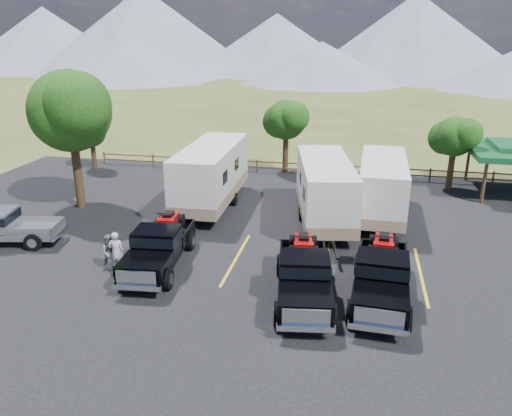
% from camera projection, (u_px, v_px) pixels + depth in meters
% --- Properties ---
extents(ground, '(320.00, 320.00, 0.00)m').
position_uv_depth(ground, '(263.00, 310.00, 18.42)').
color(ground, '#485122').
rests_on(ground, ground).
extents(asphalt_lot, '(44.00, 34.00, 0.04)m').
position_uv_depth(asphalt_lot, '(276.00, 273.00, 21.18)').
color(asphalt_lot, black).
rests_on(asphalt_lot, ground).
extents(stall_lines, '(12.12, 5.50, 0.01)m').
position_uv_depth(stall_lines, '(280.00, 262.00, 22.10)').
color(stall_lines, yellow).
rests_on(stall_lines, asphalt_lot).
extents(tree_big_nw, '(5.54, 5.18, 7.84)m').
position_uv_depth(tree_big_nw, '(70.00, 111.00, 27.27)').
color(tree_big_nw, '#312013').
rests_on(tree_big_nw, ground).
extents(tree_ne_a, '(3.11, 2.92, 4.76)m').
position_uv_depth(tree_ne_a, '(455.00, 137.00, 31.27)').
color(tree_ne_a, '#312013').
rests_on(tree_ne_a, ground).
extents(tree_north, '(3.46, 3.24, 5.25)m').
position_uv_depth(tree_north, '(286.00, 120.00, 35.09)').
color(tree_north, '#312013').
rests_on(tree_north, ground).
extents(tree_nw_small, '(2.59, 2.43, 3.85)m').
position_uv_depth(tree_nw_small, '(91.00, 133.00, 36.24)').
color(tree_nw_small, '#312013').
rests_on(tree_nw_small, ground).
extents(rail_fence, '(36.12, 0.12, 1.00)m').
position_uv_depth(rail_fence, '(341.00, 169.00, 34.92)').
color(rail_fence, brown).
rests_on(rail_fence, ground).
extents(mountain_range, '(209.00, 71.00, 20.00)m').
position_uv_depth(mountain_range, '(317.00, 40.00, 115.11)').
color(mountain_range, slate).
rests_on(mountain_range, ground).
extents(rig_left, '(2.55, 6.15, 2.00)m').
position_uv_depth(rig_left, '(159.00, 245.00, 21.51)').
color(rig_left, black).
rests_on(rig_left, asphalt_lot).
extents(rig_center, '(2.77, 6.26, 2.02)m').
position_uv_depth(rig_center, '(304.00, 274.00, 18.95)').
color(rig_center, black).
rests_on(rig_center, asphalt_lot).
extents(rig_right, '(2.44, 6.26, 2.06)m').
position_uv_depth(rig_right, '(382.00, 274.00, 18.86)').
color(rig_right, black).
rests_on(rig_right, asphalt_lot).
extents(trailer_left, '(2.84, 10.23, 3.56)m').
position_uv_depth(trailer_left, '(211.00, 175.00, 28.71)').
color(trailer_left, white).
rests_on(trailer_left, asphalt_lot).
extents(trailer_center, '(3.87, 9.73, 3.36)m').
position_uv_depth(trailer_center, '(325.00, 191.00, 26.22)').
color(trailer_center, white).
rests_on(trailer_center, asphalt_lot).
extents(trailer_right, '(2.58, 9.20, 3.20)m').
position_uv_depth(trailer_right, '(382.00, 187.00, 27.06)').
color(trailer_right, white).
rests_on(trailer_right, asphalt_lot).
extents(pickup_silver, '(5.81, 2.84, 1.67)m').
position_uv_depth(pickup_silver, '(3.00, 226.00, 23.84)').
color(pickup_silver, gray).
rests_on(pickup_silver, asphalt_lot).
extents(person_a, '(0.74, 0.57, 1.81)m').
position_uv_depth(person_a, '(116.00, 252.00, 20.96)').
color(person_a, '#B8B8B8').
rests_on(person_a, asphalt_lot).
extents(person_b, '(0.98, 0.94, 1.60)m').
position_uv_depth(person_b, '(110.00, 252.00, 21.18)').
color(person_b, slate).
rests_on(person_b, asphalt_lot).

